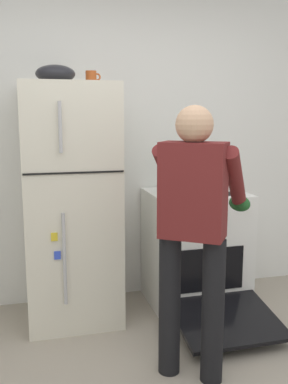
% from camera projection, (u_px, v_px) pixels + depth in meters
% --- Properties ---
extents(kitchen_wall_back, '(6.00, 0.10, 2.70)m').
position_uv_depth(kitchen_wall_back, '(120.00, 139.00, 3.66)').
color(kitchen_wall_back, white).
rests_on(kitchen_wall_back, ground).
extents(refrigerator, '(0.68, 0.72, 1.77)m').
position_uv_depth(refrigerator, '(71.00, 205.00, 3.26)').
color(refrigerator, silver).
rests_on(refrigerator, ground).
extents(stove_range, '(0.76, 1.23, 0.94)m').
position_uv_depth(stove_range, '(196.00, 249.00, 3.57)').
color(stove_range, white).
rests_on(stove_range, ground).
extents(person_cook, '(0.69, 0.74, 1.60)m').
position_uv_depth(person_cook, '(194.00, 219.00, 2.49)').
color(person_cook, black).
rests_on(person_cook, ground).
extents(red_pot, '(0.33, 0.23, 0.13)m').
position_uv_depth(red_pot, '(180.00, 185.00, 3.41)').
color(red_pot, '#236638').
rests_on(red_pot, stove_range).
extents(coffee_mug, '(0.11, 0.08, 0.10)m').
position_uv_depth(coffee_mug, '(91.00, 77.00, 3.19)').
color(coffee_mug, '#B24C1E').
rests_on(coffee_mug, refrigerator).
extents(pepper_mill, '(0.05, 0.05, 0.14)m').
position_uv_depth(pepper_mill, '(220.00, 178.00, 3.76)').
color(pepper_mill, brown).
rests_on(pepper_mill, stove_range).
extents(mixing_bowl, '(0.28, 0.28, 0.13)m').
position_uv_depth(mixing_bowl, '(55.00, 74.00, 3.08)').
color(mixing_bowl, black).
rests_on(mixing_bowl, refrigerator).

